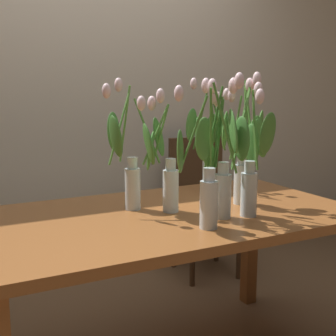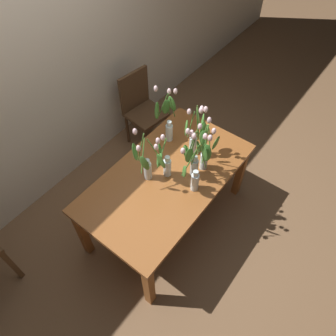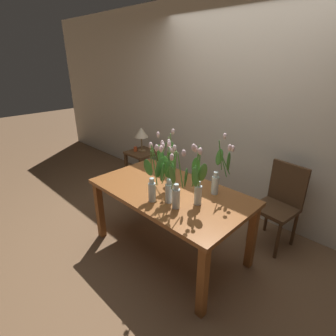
# 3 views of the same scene
# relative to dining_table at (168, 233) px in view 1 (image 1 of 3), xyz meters

# --- Properties ---
(room_wall_rear) EXTENTS (9.00, 0.10, 2.70)m
(room_wall_rear) POSITION_rel_dining_table_xyz_m (0.00, 1.32, 0.70)
(room_wall_rear) COLOR beige
(room_wall_rear) RESTS_ON ground
(dining_table) EXTENTS (1.60, 0.90, 0.74)m
(dining_table) POSITION_rel_dining_table_xyz_m (0.00, 0.00, 0.00)
(dining_table) COLOR brown
(dining_table) RESTS_ON ground
(tulip_vase_0) EXTENTS (0.22, 0.18, 0.59)m
(tulip_vase_0) POSITION_rel_dining_table_xyz_m (0.37, -0.04, 0.33)
(tulip_vase_0) COLOR silver
(tulip_vase_0) RESTS_ON dining_table
(tulip_vase_1) EXTENTS (0.18, 0.14, 0.49)m
(tulip_vase_1) POSITION_rel_dining_table_xyz_m (-0.02, 0.01, 0.26)
(tulip_vase_1) COLOR silver
(tulip_vase_1) RESTS_ON dining_table
(tulip_vase_2) EXTENTS (0.26, 0.18, 0.58)m
(tulip_vase_2) POSITION_rel_dining_table_xyz_m (0.04, -0.25, 0.30)
(tulip_vase_2) COLOR silver
(tulip_vase_2) RESTS_ON dining_table
(tulip_vase_3) EXTENTS (0.22, 0.18, 0.58)m
(tulip_vase_3) POSITION_rel_dining_table_xyz_m (0.38, 0.28, 0.30)
(tulip_vase_3) COLOR silver
(tulip_vase_3) RESTS_ON dining_table
(tulip_vase_4) EXTENTS (0.16, 0.13, 0.56)m
(tulip_vase_4) POSITION_rel_dining_table_xyz_m (0.14, -0.15, 0.29)
(tulip_vase_4) COLOR silver
(tulip_vase_4) RESTS_ON dining_table
(tulip_vase_5) EXTENTS (0.29, 0.23, 0.57)m
(tulip_vase_5) POSITION_rel_dining_table_xyz_m (-0.12, 0.11, 0.30)
(tulip_vase_5) COLOR silver
(tulip_vase_5) RESTS_ON dining_table
(tulip_vase_6) EXTENTS (0.22, 0.22, 0.56)m
(tulip_vase_6) POSITION_rel_dining_table_xyz_m (0.26, -0.21, 0.32)
(tulip_vase_6) COLOR silver
(tulip_vase_6) RESTS_ON dining_table
(dining_chair) EXTENTS (0.45, 0.45, 0.93)m
(dining_chair) POSITION_rel_dining_table_xyz_m (0.75, 0.96, -0.12)
(dining_chair) COLOR #4C331E
(dining_chair) RESTS_ON ground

